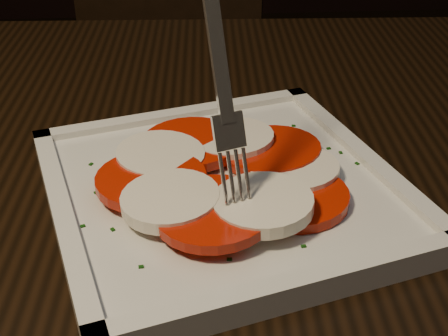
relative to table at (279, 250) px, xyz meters
The scene contains 5 objects.
table is the anchor object (origin of this frame).
chair 0.83m from the table, 99.28° to the left, with size 0.49×0.49×0.93m.
plate 0.13m from the table, 137.17° to the right, with size 0.27×0.27×0.01m, color silver.
caprese_salad 0.15m from the table, 137.22° to the right, with size 0.23×0.22×0.02m.
fork 0.25m from the table, 134.48° to the right, with size 0.03×0.07×0.19m, color white, non-canonical shape.
Camera 1 is at (-0.35, -0.23, 1.04)m, focal length 50.00 mm.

